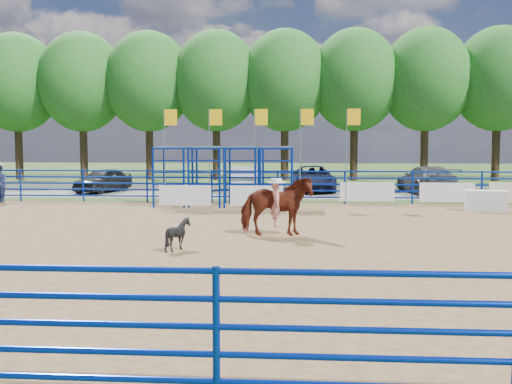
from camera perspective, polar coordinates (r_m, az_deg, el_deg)
ground at (r=15.92m, az=1.03°, el=-4.99°), size 120.00×120.00×0.00m
arena_dirt at (r=15.91m, az=1.03°, el=-4.95°), size 30.00×20.00×0.02m
gravel_strip at (r=32.78m, az=2.56°, el=0.17°), size 40.00×10.00×0.01m
announcer_table at (r=24.44m, az=22.02°, el=-0.82°), size 1.67×1.02×0.83m
horse_and_rider at (r=16.69m, az=2.05°, el=-1.22°), size 2.15×1.11×2.35m
calf at (r=14.68m, az=-7.79°, el=-4.18°), size 0.92×0.87×0.82m
car_a at (r=32.58m, az=-15.02°, el=1.17°), size 2.64×4.22×1.34m
car_b at (r=31.28m, az=-1.24°, el=1.26°), size 1.90×4.45×1.43m
car_c at (r=32.16m, az=5.66°, el=1.34°), size 2.52×5.20×1.43m
car_d at (r=31.83m, az=16.69°, el=1.17°), size 2.61×5.31×1.49m
perimeter_fence at (r=15.80m, az=1.04°, el=-2.31°), size 30.10×20.10×1.50m
chute_assembly at (r=24.69m, az=-2.32°, el=1.51°), size 19.32×2.41×4.20m
treeline at (r=41.93m, az=2.91°, el=11.53°), size 56.40×6.40×11.24m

